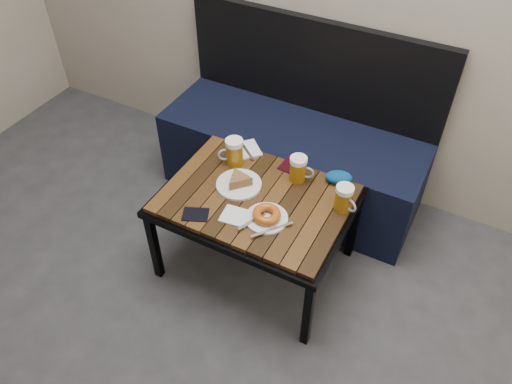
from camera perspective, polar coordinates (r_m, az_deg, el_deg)
The scene contains 12 objects.
bench at distance 2.74m, azimuth 4.31°, elevation 4.49°, with size 1.40×0.50×0.95m.
cafe_table at distance 2.23m, azimuth 0.00°, elevation -1.34°, with size 0.84×0.62×0.47m.
beer_mug_left at distance 2.32m, azimuth -2.54°, elevation 4.63°, with size 0.12×0.11×0.13m.
beer_mug_centre at distance 2.24m, azimuth 4.88°, elevation 2.65°, with size 0.12×0.09×0.13m.
beer_mug_right at distance 2.13m, azimuth 10.03°, elevation -0.70°, with size 0.12×0.10×0.12m.
plate_pie at distance 2.23m, azimuth -1.98°, elevation 1.16°, with size 0.21×0.21×0.06m.
plate_bagel at distance 2.08m, azimuth 1.20°, elevation -2.77°, with size 0.21×0.22×0.05m.
napkin_left at distance 2.43m, azimuth -1.22°, elevation 4.85°, with size 0.19×0.19×0.01m.
napkin_right at distance 2.11m, azimuth -2.31°, elevation -2.78°, with size 0.13×0.12×0.01m.
passport_navy at distance 2.13m, azimuth -6.93°, elevation -2.55°, with size 0.08×0.11×0.01m, color black.
passport_burgundy at distance 2.35m, azimuth 3.90°, elevation 3.09°, with size 0.08×0.11×0.01m, color black.
knit_pouch at distance 2.28m, azimuth 9.43°, elevation 1.67°, with size 0.12×0.08×0.05m, color navy.
Camera 1 is at (0.74, -0.21, 2.01)m, focal length 35.00 mm.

